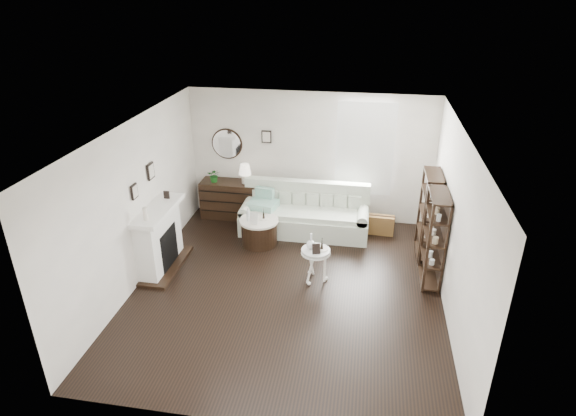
% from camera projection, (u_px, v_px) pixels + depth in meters
% --- Properties ---
extents(room, '(5.50, 5.50, 5.50)m').
position_uv_depth(room, '(346.00, 148.00, 9.62)').
color(room, black).
rests_on(room, ground).
extents(fireplace, '(0.50, 1.40, 1.84)m').
position_uv_depth(fireplace, '(160.00, 240.00, 8.39)').
color(fireplace, white).
rests_on(fireplace, ground).
extents(shelf_unit_far, '(0.30, 0.80, 1.60)m').
position_uv_depth(shelf_unit_far, '(429.00, 215.00, 8.69)').
color(shelf_unit_far, black).
rests_on(shelf_unit_far, ground).
extents(shelf_unit_near, '(0.30, 0.80, 1.60)m').
position_uv_depth(shelf_unit_near, '(434.00, 239.00, 7.89)').
color(shelf_unit_near, black).
rests_on(shelf_unit_near, ground).
extents(sofa, '(2.54, 0.88, 0.99)m').
position_uv_depth(sofa, '(305.00, 216.00, 9.72)').
color(sofa, beige).
rests_on(sofa, ground).
extents(quilt, '(0.63, 0.55, 0.14)m').
position_uv_depth(quilt, '(263.00, 205.00, 9.62)').
color(quilt, '#2A9C70').
rests_on(quilt, sofa).
extents(suitcase, '(0.60, 0.22, 0.39)m').
position_uv_depth(suitcase, '(379.00, 225.00, 9.66)').
color(suitcase, brown).
rests_on(suitcase, ground).
extents(dresser, '(1.21, 0.52, 0.80)m').
position_uv_depth(dresser, '(230.00, 199.00, 10.29)').
color(dresser, black).
rests_on(dresser, ground).
extents(table_lamp, '(0.30, 0.30, 0.41)m').
position_uv_depth(table_lamp, '(245.00, 174.00, 9.97)').
color(table_lamp, beige).
rests_on(table_lamp, dresser).
extents(potted_plant, '(0.28, 0.25, 0.29)m').
position_uv_depth(potted_plant, '(214.00, 175.00, 10.05)').
color(potted_plant, '#19581A').
rests_on(potted_plant, dresser).
extents(drum_table, '(0.75, 0.75, 0.52)m').
position_uv_depth(drum_table, '(259.00, 231.00, 9.26)').
color(drum_table, black).
rests_on(drum_table, ground).
extents(pedestal_table, '(0.49, 0.49, 0.60)m').
position_uv_depth(pedestal_table, '(316.00, 252.00, 8.00)').
color(pedestal_table, silver).
rests_on(pedestal_table, ground).
extents(eiffel_drum, '(0.12, 0.12, 0.19)m').
position_uv_depth(eiffel_drum, '(264.00, 214.00, 9.14)').
color(eiffel_drum, black).
rests_on(eiffel_drum, drum_table).
extents(bottle_drum, '(0.06, 0.06, 0.27)m').
position_uv_depth(bottle_drum, '(248.00, 214.00, 9.05)').
color(bottle_drum, silver).
rests_on(bottle_drum, drum_table).
extents(card_frame_drum, '(0.17, 0.09, 0.22)m').
position_uv_depth(card_frame_drum, '(254.00, 218.00, 8.95)').
color(card_frame_drum, silver).
rests_on(card_frame_drum, drum_table).
extents(eiffel_ped, '(0.12, 0.12, 0.20)m').
position_uv_depth(eiffel_ped, '(322.00, 244.00, 7.95)').
color(eiffel_ped, black).
rests_on(eiffel_ped, pedestal_table).
extents(flask_ped, '(0.15, 0.15, 0.28)m').
position_uv_depth(flask_ped, '(311.00, 241.00, 7.95)').
color(flask_ped, silver).
rests_on(flask_ped, pedestal_table).
extents(card_frame_ped, '(0.14, 0.09, 0.18)m').
position_uv_depth(card_frame_ped, '(316.00, 249.00, 7.82)').
color(card_frame_ped, black).
rests_on(card_frame_ped, pedestal_table).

